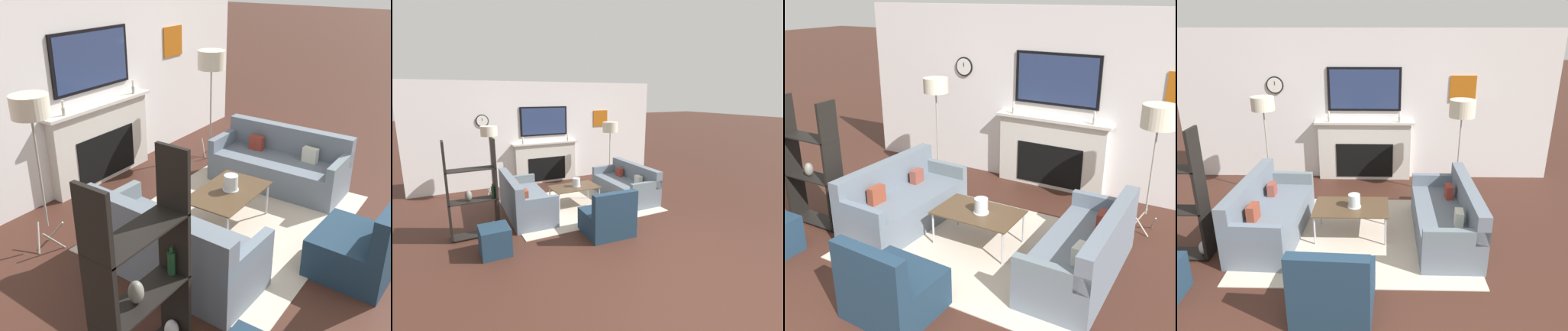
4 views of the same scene
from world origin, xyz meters
TOP-DOWN VIEW (x-y plane):
  - fireplace_wall at (0.00, 5.14)m, footprint 6.85×0.28m
  - area_rug at (0.00, 2.93)m, footprint 3.04×2.29m
  - couch_left at (-1.22, 2.93)m, footprint 0.84×1.77m
  - couch_right at (1.22, 2.93)m, footprint 0.77×1.78m
  - armchair at (-0.16, 1.44)m, footprint 0.82×0.78m
  - coffee_table at (-0.10, 2.97)m, footprint 1.01×0.63m
  - hurricane_candle at (-0.05, 2.96)m, footprint 0.19×0.19m
  - floor_lamp_left at (-1.59, 4.29)m, footprint 0.37×0.37m
  - floor_lamp_right at (1.59, 4.29)m, footprint 0.41×0.41m
  - shelf_unit at (-2.21, 2.40)m, footprint 0.80×0.28m

SIDE VIEW (x-z plane):
  - area_rug at x=0.00m, z-range 0.00..0.01m
  - armchair at x=-0.16m, z-range -0.14..0.68m
  - couch_right at x=1.22m, z-range -0.11..0.67m
  - couch_left at x=-1.22m, z-range -0.12..0.70m
  - coffee_table at x=-0.10m, z-range 0.19..0.62m
  - hurricane_candle at x=-0.05m, z-range 0.42..0.61m
  - shelf_unit at x=-2.21m, z-range -0.09..1.59m
  - fireplace_wall at x=0.00m, z-range -0.14..2.56m
  - floor_lamp_right at x=1.59m, z-range 0.66..2.32m
  - floor_lamp_left at x=-1.59m, z-range 0.69..2.38m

